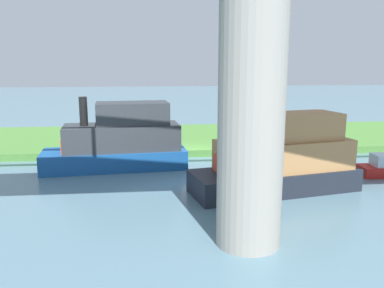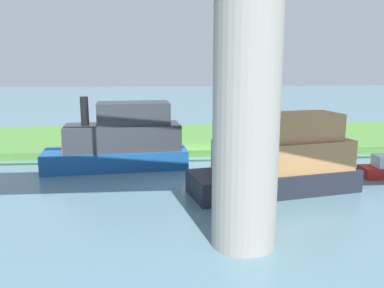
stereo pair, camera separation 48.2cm
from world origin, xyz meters
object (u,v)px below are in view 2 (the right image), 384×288
bridge_pylon (247,102)px  pontoon_yellow (120,141)px  houseboat_blue (280,160)px  person_on_bank (141,133)px  mooring_post (120,144)px

bridge_pylon → pontoon_yellow: 13.59m
pontoon_yellow → houseboat_blue: size_ratio=1.00×
person_on_bank → houseboat_blue: bearing=123.6°
bridge_pylon → pontoon_yellow: (5.57, -11.84, -3.69)m
bridge_pylon → mooring_post: 16.85m
pontoon_yellow → houseboat_blue: 10.44m
bridge_pylon → houseboat_blue: size_ratio=1.17×
mooring_post → houseboat_blue: 12.78m
houseboat_blue → person_on_bank: bearing=-56.4°
pontoon_yellow → mooring_post: bearing=-84.6°
bridge_pylon → mooring_post: bearing=-68.7°
bridge_pylon → pontoon_yellow: bearing=-64.8°
houseboat_blue → bridge_pylon: bearing=62.6°
person_on_bank → pontoon_yellow: pontoon_yellow is taller
person_on_bank → houseboat_blue: size_ratio=0.15×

